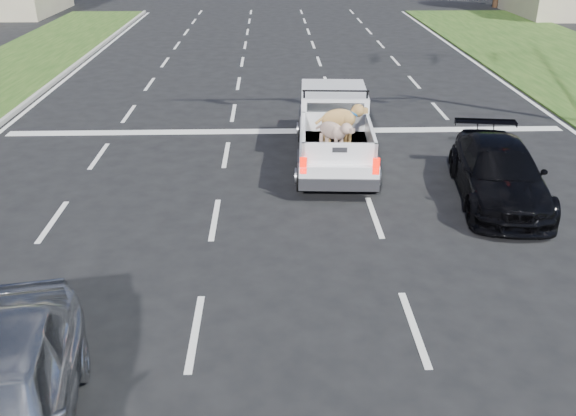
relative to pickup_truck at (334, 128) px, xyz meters
name	(u,v)px	position (x,y,z in m)	size (l,w,h in m)	color
ground	(305,330)	(-1.18, -7.47, -0.91)	(160.00, 160.00, 0.00)	black
road_markings	(291,173)	(-1.18, -0.90, -0.90)	(17.75, 60.00, 0.01)	silver
pickup_truck	(334,128)	(0.00, 0.00, 0.00)	(2.18, 5.23, 1.92)	black
black_coupe	(499,173)	(3.54, -2.58, -0.25)	(1.83, 4.50, 1.31)	black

